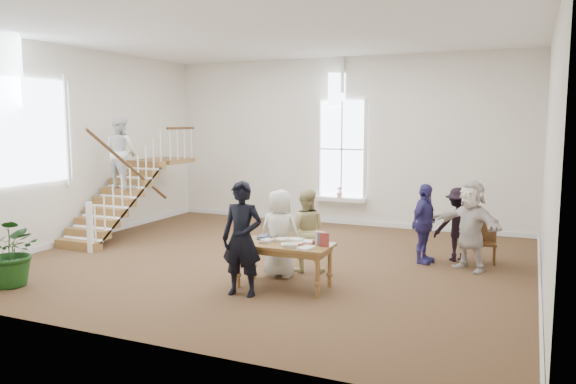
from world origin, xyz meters
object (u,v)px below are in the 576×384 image
at_px(floor_plant, 12,251).
at_px(woman_cluster_c, 471,225).
at_px(elderly_woman, 280,233).
at_px(police_officer, 242,239).
at_px(woman_cluster_a, 424,224).
at_px(side_chair, 487,240).
at_px(person_yellow, 305,230).
at_px(woman_cluster_b, 458,224).
at_px(library_table, 285,248).

bearing_deg(floor_plant, woman_cluster_c, 30.90).
bearing_deg(woman_cluster_c, elderly_woman, -114.36).
bearing_deg(elderly_woman, police_officer, 83.33).
height_order(woman_cluster_a, woman_cluster_c, woman_cluster_c).
height_order(woman_cluster_c, side_chair, woman_cluster_c).
xyz_separation_m(person_yellow, woman_cluster_a, (1.92, 1.52, 0.01)).
xyz_separation_m(woman_cluster_c, floor_plant, (-7.05, -4.22, -0.25)).
distance_m(woman_cluster_a, floor_plant, 7.57).
bearing_deg(woman_cluster_a, person_yellow, 143.11).
relative_size(elderly_woman, person_yellow, 1.02).
xyz_separation_m(woman_cluster_a, side_chair, (1.15, 0.51, -0.32)).
bearing_deg(side_chair, woman_cluster_b, 179.83).
height_order(police_officer, floor_plant, police_officer).
xyz_separation_m(elderly_woman, woman_cluster_a, (2.22, 2.02, -0.00)).
bearing_deg(side_chair, elderly_woman, -149.58).
height_order(person_yellow, woman_cluster_b, person_yellow).
distance_m(woman_cluster_c, floor_plant, 8.22).
height_order(person_yellow, woman_cluster_c, woman_cluster_c).
height_order(library_table, person_yellow, person_yellow).
height_order(police_officer, woman_cluster_a, police_officer).
relative_size(woman_cluster_b, floor_plant, 1.21).
height_order(elderly_woman, woman_cluster_b, elderly_woman).
bearing_deg(woman_cluster_c, woman_cluster_a, -157.15).
xyz_separation_m(library_table, woman_cluster_b, (2.46, 3.06, 0.07)).
distance_m(person_yellow, woman_cluster_a, 2.45).
xyz_separation_m(police_officer, person_yellow, (0.40, 1.75, -0.15)).
bearing_deg(woman_cluster_a, floor_plant, 140.45).
relative_size(person_yellow, floor_plant, 1.27).
distance_m(woman_cluster_c, side_chair, 0.85).
distance_m(police_officer, side_chair, 5.16).
bearing_deg(person_yellow, elderly_woman, 41.36).
height_order(library_table, floor_plant, floor_plant).
xyz_separation_m(library_table, woman_cluster_c, (2.76, 2.41, 0.18)).
xyz_separation_m(person_yellow, side_chair, (3.07, 2.03, -0.31)).
distance_m(elderly_woman, woman_cluster_b, 3.75).
relative_size(library_table, floor_plant, 1.34).
bearing_deg(floor_plant, woman_cluster_b, 35.81).
height_order(library_table, woman_cluster_b, woman_cluster_b).
distance_m(library_table, person_yellow, 1.10).
xyz_separation_m(elderly_woman, side_chair, (3.37, 2.53, -0.33)).
height_order(library_table, police_officer, police_officer).
bearing_deg(library_table, elderly_woman, 119.97).
xyz_separation_m(woman_cluster_a, floor_plant, (-6.15, -4.42, -0.18)).
distance_m(police_officer, woman_cluster_a, 4.02).
relative_size(elderly_woman, woman_cluster_a, 1.01).
bearing_deg(person_yellow, woman_cluster_a, -159.31).
bearing_deg(woman_cluster_b, woman_cluster_a, 10.72).
bearing_deg(side_chair, library_table, -140.44).
distance_m(woman_cluster_a, woman_cluster_c, 0.92).
bearing_deg(woman_cluster_a, police_officer, 159.38).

